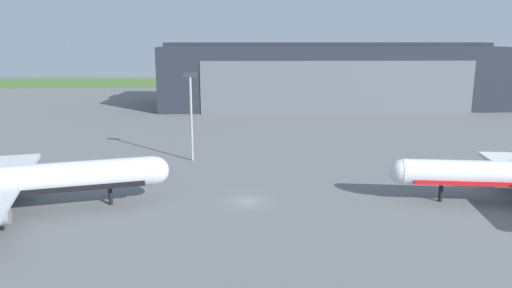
# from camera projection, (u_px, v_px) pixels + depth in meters

# --- Properties ---
(ground_plane) EXTENTS (440.00, 440.00, 0.00)m
(ground_plane) POSITION_uv_depth(u_px,v_px,m) (247.00, 201.00, 66.38)
(ground_plane) COLOR slate
(grass_field_strip) EXTENTS (440.00, 56.00, 0.08)m
(grass_field_strip) POSITION_uv_depth(u_px,v_px,m) (242.00, 82.00, 245.03)
(grass_field_strip) COLOR #4B7134
(grass_field_strip) RESTS_ON ground_plane
(maintenance_hangar) EXTENTS (108.19, 39.56, 20.88)m
(maintenance_hangar) POSITION_uv_depth(u_px,v_px,m) (327.00, 75.00, 160.79)
(maintenance_hangar) COLOR #232833
(maintenance_hangar) RESTS_ON ground_plane
(airliner_near_right) EXTENTS (40.44, 33.16, 13.30)m
(airliner_near_right) POSITION_uv_depth(u_px,v_px,m) (3.00, 183.00, 60.65)
(airliner_near_right) COLOR silver
(airliner_near_right) RESTS_ON ground_plane
(apron_light_mast) EXTENTS (2.40, 0.50, 16.28)m
(apron_light_mast) POSITION_uv_depth(u_px,v_px,m) (191.00, 109.00, 86.59)
(apron_light_mast) COLOR #99999E
(apron_light_mast) RESTS_ON ground_plane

